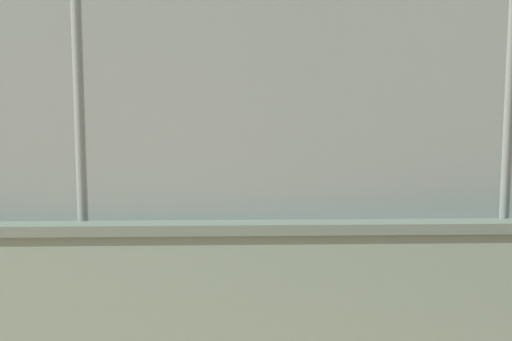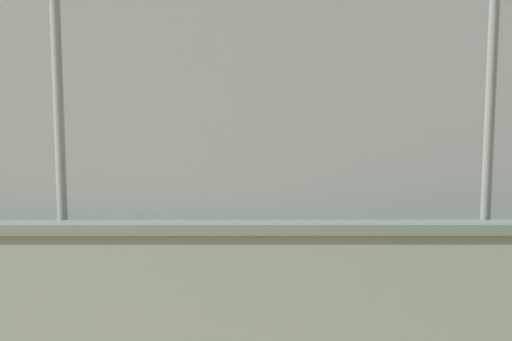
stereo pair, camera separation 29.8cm
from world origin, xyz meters
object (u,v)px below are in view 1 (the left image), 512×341
object	(u,v)px
player_baseline_waiting	(248,199)
sports_ball	(417,191)
player_near_wall_returning	(127,165)
player_at_service_line	(432,158)

from	to	relation	value
player_baseline_waiting	sports_ball	distance (m)	8.16
player_baseline_waiting	player_near_wall_returning	xyz separation A→B (m)	(3.13, -5.40, -0.05)
player_near_wall_returning	sports_ball	distance (m)	7.80
player_baseline_waiting	sports_ball	bearing A→B (deg)	-123.78
player_baseline_waiting	player_near_wall_returning	world-z (taller)	player_baseline_waiting
player_near_wall_returning	sports_ball	bearing A→B (deg)	-170.02
player_at_service_line	sports_ball	xyz separation A→B (m)	(0.65, 0.97, -0.81)
player_baseline_waiting	sports_ball	size ratio (longest dim) A/B	17.63
player_near_wall_returning	player_baseline_waiting	bearing A→B (deg)	120.12
player_near_wall_returning	player_at_service_line	bearing A→B (deg)	-164.38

